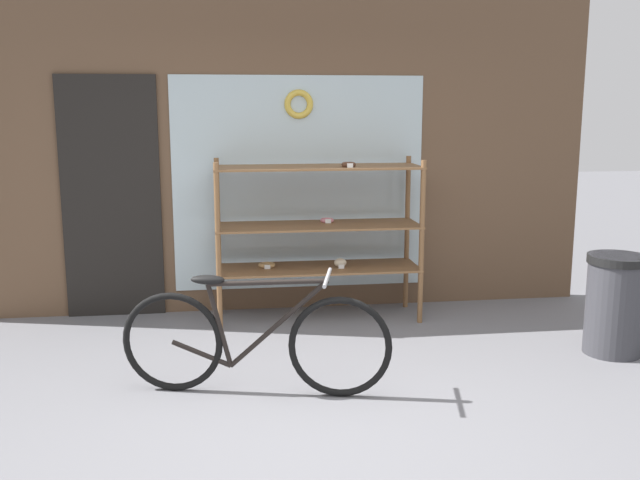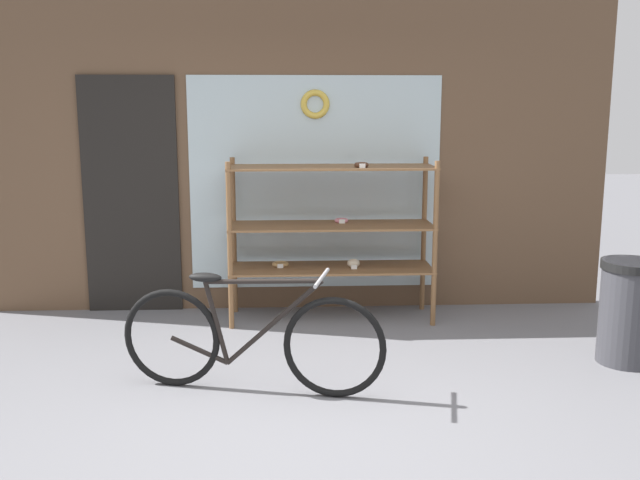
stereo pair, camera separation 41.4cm
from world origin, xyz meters
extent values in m
plane|color=slate|center=(0.00, 0.00, 0.00)|extent=(30.00, 30.00, 0.00)
cube|color=brown|center=(0.00, 2.62, 1.78)|extent=(5.72, 0.08, 3.56)
cube|color=silver|center=(0.20, 2.57, 1.15)|extent=(2.24, 0.02, 1.90)
cube|color=black|center=(-1.44, 2.57, 1.05)|extent=(0.84, 0.03, 2.10)
torus|color=gold|center=(0.20, 2.56, 1.85)|extent=(0.26, 0.06, 0.26)
cylinder|color=brown|center=(-0.53, 1.97, 0.70)|extent=(0.04, 0.04, 1.40)
cylinder|color=brown|center=(1.17, 1.97, 0.70)|extent=(0.04, 0.04, 1.40)
cylinder|color=brown|center=(-0.53, 2.46, 0.70)|extent=(0.04, 0.04, 1.40)
cylinder|color=brown|center=(1.17, 2.46, 0.70)|extent=(0.04, 0.04, 1.40)
cube|color=brown|center=(0.32, 2.22, 0.45)|extent=(1.75, 0.53, 0.02)
cube|color=brown|center=(0.32, 2.22, 0.83)|extent=(1.75, 0.53, 0.02)
cube|color=brown|center=(0.32, 2.22, 1.33)|extent=(1.75, 0.53, 0.02)
torus|color=pink|center=(0.42, 2.34, 0.85)|extent=(0.12, 0.12, 0.03)
cube|color=white|center=(0.42, 2.27, 0.85)|extent=(0.05, 0.00, 0.04)
torus|color=#4C2D1E|center=(0.57, 2.10, 1.36)|extent=(0.12, 0.12, 0.04)
cube|color=white|center=(0.57, 2.03, 1.35)|extent=(0.05, 0.00, 0.04)
ellipsoid|color=beige|center=(0.51, 2.19, 0.50)|extent=(0.11, 0.09, 0.08)
cube|color=white|center=(0.51, 2.13, 0.48)|extent=(0.05, 0.00, 0.04)
torus|color=tan|center=(-0.12, 2.28, 0.48)|extent=(0.15, 0.15, 0.03)
cube|color=white|center=(-0.12, 2.20, 0.48)|extent=(0.05, 0.00, 0.04)
torus|color=black|center=(-0.83, 0.75, 0.33)|extent=(0.66, 0.19, 0.66)
torus|color=black|center=(0.23, 0.50, 0.33)|extent=(0.66, 0.19, 0.66)
cylinder|color=black|center=(-0.15, 0.59, 0.47)|extent=(0.64, 0.18, 0.60)
cylinder|color=black|center=(-0.22, 0.61, 0.74)|extent=(0.75, 0.20, 0.07)
cylinder|color=black|center=(-0.52, 0.68, 0.45)|extent=(0.17, 0.07, 0.55)
cylinder|color=black|center=(-0.64, 0.71, 0.26)|extent=(0.39, 0.12, 0.18)
ellipsoid|color=black|center=(-0.59, 0.69, 0.75)|extent=(0.23, 0.14, 0.06)
cylinder|color=#B2B2B7|center=(0.15, 0.52, 0.78)|extent=(0.13, 0.45, 0.02)
cylinder|color=#38383D|center=(2.40, 1.03, 0.38)|extent=(0.42, 0.42, 0.76)
cylinder|color=black|center=(2.40, 1.03, 0.73)|extent=(0.44, 0.44, 0.06)
camera|label=1|loc=(-0.48, -3.75, 1.85)|focal=40.00mm
camera|label=2|loc=(-0.07, -3.79, 1.85)|focal=40.00mm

